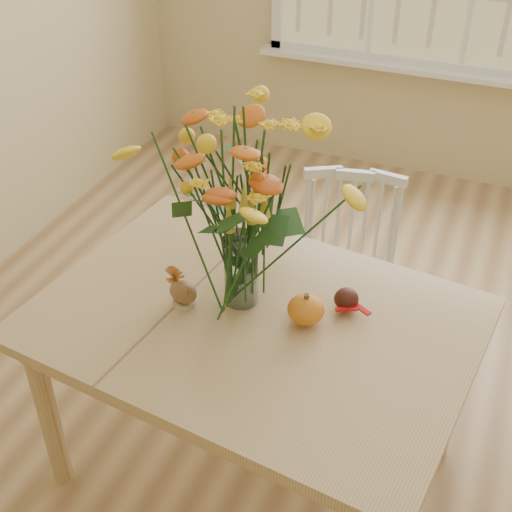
% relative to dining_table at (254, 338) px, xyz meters
% --- Properties ---
extents(floor, '(4.00, 4.50, 0.01)m').
position_rel_dining_table_xyz_m(floor, '(0.27, 0.27, -0.64)').
color(floor, '#9B744B').
rests_on(floor, ground).
extents(dining_table, '(1.46, 1.13, 0.73)m').
position_rel_dining_table_xyz_m(dining_table, '(0.00, 0.00, 0.00)').
color(dining_table, tan).
rests_on(dining_table, floor).
extents(windsor_chair, '(0.46, 0.45, 0.85)m').
position_rel_dining_table_xyz_m(windsor_chair, '(0.12, 0.71, -0.15)').
color(windsor_chair, white).
rests_on(windsor_chair, floor).
extents(flower_vase, '(0.51, 0.51, 0.61)m').
position_rel_dining_table_xyz_m(flower_vase, '(-0.07, 0.06, 0.46)').
color(flower_vase, white).
rests_on(flower_vase, dining_table).
extents(pumpkin, '(0.12, 0.12, 0.09)m').
position_rel_dining_table_xyz_m(pumpkin, '(0.16, 0.04, 0.14)').
color(pumpkin, '#C86E17').
rests_on(pumpkin, dining_table).
extents(turkey_figurine, '(0.11, 0.08, 0.12)m').
position_rel_dining_table_xyz_m(turkey_figurine, '(-0.23, -0.03, 0.14)').
color(turkey_figurine, '#CCB78C').
rests_on(turkey_figurine, dining_table).
extents(dark_gourd, '(0.13, 0.08, 0.07)m').
position_rel_dining_table_xyz_m(dark_gourd, '(0.26, 0.14, 0.13)').
color(dark_gourd, '#38160F').
rests_on(dark_gourd, dining_table).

